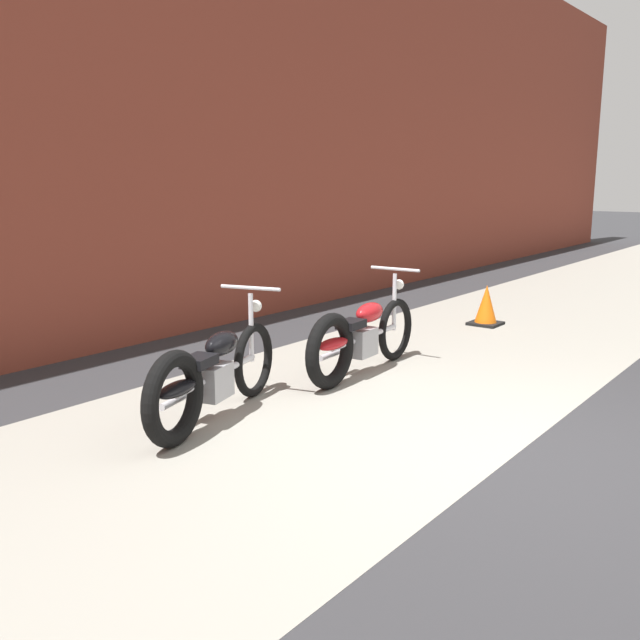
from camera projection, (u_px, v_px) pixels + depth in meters
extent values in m
plane|color=#2D2D30|center=(515.00, 456.00, 5.00)|extent=(80.00, 80.00, 0.00)
cube|color=gray|center=(323.00, 407.00, 6.05)|extent=(36.00, 3.50, 0.01)
cube|color=brown|center=(70.00, 61.00, 7.49)|extent=(36.00, 0.50, 6.41)
torus|color=black|center=(254.00, 360.00, 6.31)|extent=(0.68, 0.27, 0.68)
torus|color=black|center=(174.00, 399.00, 5.12)|extent=(0.74, 0.33, 0.73)
cylinder|color=silver|center=(218.00, 374.00, 5.71)|extent=(1.20, 0.40, 0.06)
cube|color=#99999E|center=(213.00, 381.00, 5.65)|extent=(0.37, 0.30, 0.28)
ellipsoid|color=black|center=(222.00, 344.00, 5.74)|extent=(0.48, 0.31, 0.20)
ellipsoid|color=black|center=(177.00, 389.00, 5.16)|extent=(0.47, 0.30, 0.10)
cube|color=black|center=(199.00, 361.00, 5.42)|extent=(0.32, 0.27, 0.08)
cylinder|color=silver|center=(251.00, 328.00, 6.21)|extent=(0.05, 0.05, 0.62)
cylinder|color=silver|center=(250.00, 288.00, 6.14)|extent=(0.19, 0.57, 0.03)
sphere|color=white|center=(256.00, 306.00, 6.27)|extent=(0.11, 0.11, 0.11)
cylinder|color=silver|center=(181.00, 397.00, 5.50)|extent=(0.54, 0.21, 0.06)
torus|color=black|center=(395.00, 329.00, 7.59)|extent=(0.68, 0.12, 0.68)
torus|color=black|center=(330.00, 351.00, 6.54)|extent=(0.74, 0.18, 0.73)
cylinder|color=silver|center=(365.00, 337.00, 7.06)|extent=(1.24, 0.13, 0.06)
cube|color=#99999E|center=(361.00, 342.00, 7.00)|extent=(0.33, 0.24, 0.28)
ellipsoid|color=red|center=(370.00, 312.00, 7.08)|extent=(0.45, 0.22, 0.20)
ellipsoid|color=red|center=(333.00, 344.00, 6.56)|extent=(0.45, 0.21, 0.10)
cube|color=black|center=(351.00, 324.00, 6.80)|extent=(0.29, 0.22, 0.08)
cylinder|color=silver|center=(394.00, 302.00, 7.50)|extent=(0.05, 0.05, 0.62)
cylinder|color=silver|center=(395.00, 269.00, 7.43)|extent=(0.07, 0.58, 0.03)
sphere|color=white|center=(399.00, 284.00, 7.55)|extent=(0.11, 0.11, 0.11)
cylinder|color=silver|center=(336.00, 353.00, 6.91)|extent=(0.55, 0.10, 0.06)
cone|color=orange|center=(486.00, 305.00, 9.42)|extent=(0.32, 0.32, 0.55)
cube|color=black|center=(485.00, 323.00, 9.47)|extent=(0.40, 0.40, 0.04)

